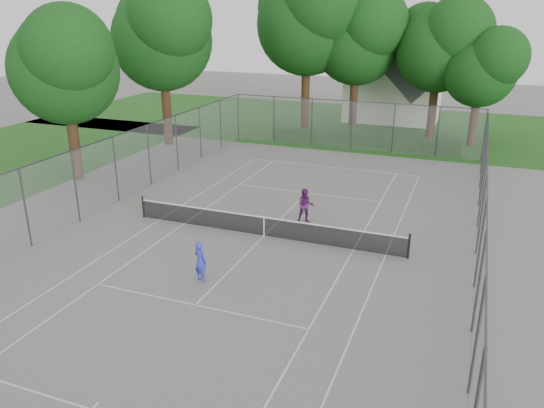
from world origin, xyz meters
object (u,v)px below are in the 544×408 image
(house, at_px, (395,75))
(woman_player, at_px, (305,206))
(tennis_net, at_px, (264,226))
(girl_player, at_px, (200,261))

(house, bearing_deg, woman_player, -89.58)
(tennis_net, bearing_deg, house, 87.98)
(house, height_order, girl_player, house)
(girl_player, distance_m, woman_player, 7.22)
(tennis_net, distance_m, woman_player, 2.58)
(girl_player, bearing_deg, woman_player, -85.13)
(girl_player, height_order, woman_player, woman_player)
(house, xyz_separation_m, woman_player, (0.20, -27.02, -3.20))
(girl_player, xyz_separation_m, woman_player, (1.89, 6.97, 0.04))
(tennis_net, distance_m, house, 29.49)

